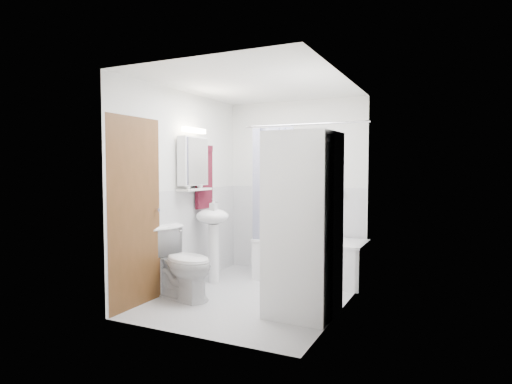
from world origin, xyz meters
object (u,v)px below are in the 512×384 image
at_px(bathtub, 310,258).
at_px(toilet, 182,263).
at_px(sink, 213,228).
at_px(washer_dryer, 303,224).

xyz_separation_m(bathtub, toilet, (-1.07, -1.34, 0.10)).
bearing_deg(bathtub, sink, -150.82).
relative_size(sink, toilet, 1.28).
bearing_deg(toilet, sink, 15.84).
bearing_deg(sink, bathtub, 29.18).
height_order(bathtub, toilet, toilet).
xyz_separation_m(bathtub, washer_dryer, (0.33, -1.26, 0.61)).
bearing_deg(toilet, bathtub, -25.49).
bearing_deg(sink, toilet, -87.31).
height_order(sink, toilet, sink).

